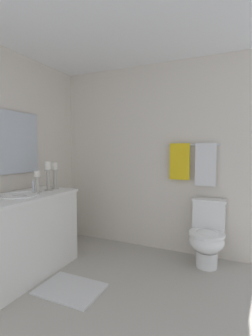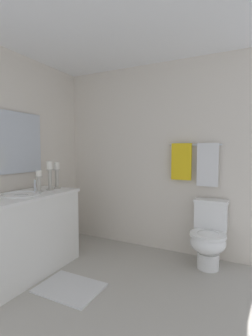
% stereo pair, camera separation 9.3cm
% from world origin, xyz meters
% --- Properties ---
extents(floor, '(2.61, 2.30, 0.02)m').
position_xyz_m(floor, '(0.00, 0.00, -0.01)').
color(floor, '#B2ADA3').
rests_on(floor, ground).
extents(wall_back, '(2.61, 0.04, 2.45)m').
position_xyz_m(wall_back, '(0.00, 1.15, 1.23)').
color(wall_back, silver).
rests_on(wall_back, ground).
extents(wall_left, '(0.04, 2.30, 2.45)m').
position_xyz_m(wall_left, '(-1.30, 0.00, 1.23)').
color(wall_left, silver).
rests_on(wall_left, ground).
extents(ceiling, '(2.61, 2.30, 0.02)m').
position_xyz_m(ceiling, '(0.00, 0.00, 2.46)').
color(ceiling, white).
extents(vanity_cabinet, '(0.58, 1.25, 0.86)m').
position_xyz_m(vanity_cabinet, '(-0.98, -0.17, 0.43)').
color(vanity_cabinet, white).
rests_on(vanity_cabinet, ground).
extents(sink_basin, '(0.40, 0.40, 0.24)m').
position_xyz_m(sink_basin, '(-0.98, -0.16, 0.82)').
color(sink_basin, white).
rests_on(sink_basin, vanity_cabinet).
extents(candle_holder_tall, '(0.09, 0.09, 0.32)m').
position_xyz_m(candle_holder_tall, '(-0.95, 0.34, 1.03)').
color(candle_holder_tall, '#B7B2A5').
rests_on(candle_holder_tall, vanity_cabinet).
extents(candle_holder_short, '(0.09, 0.09, 0.34)m').
position_xyz_m(candle_holder_short, '(-0.94, 0.21, 1.04)').
color(candle_holder_short, '#B7B2A5').
rests_on(candle_holder_short, vanity_cabinet).
extents(candle_holder_mid, '(0.09, 0.09, 0.24)m').
position_xyz_m(candle_holder_mid, '(-0.94, 0.05, 0.99)').
color(candle_holder_mid, '#B7B2A5').
rests_on(candle_holder_mid, vanity_cabinet).
extents(toilet, '(0.39, 0.54, 0.75)m').
position_xyz_m(toilet, '(0.77, 0.87, 0.37)').
color(toilet, white).
rests_on(toilet, ground).
extents(towel_bar, '(0.63, 0.02, 0.02)m').
position_xyz_m(towel_bar, '(0.56, 1.09, 1.39)').
color(towel_bar, silver).
extents(towel_near_vanity, '(0.25, 0.03, 0.46)m').
position_xyz_m(towel_near_vanity, '(0.40, 1.07, 1.19)').
color(towel_near_vanity, yellow).
rests_on(towel_near_vanity, towel_bar).
extents(towel_center, '(0.24, 0.03, 0.52)m').
position_xyz_m(towel_center, '(0.72, 1.07, 1.16)').
color(towel_center, white).
rests_on(towel_center, towel_bar).
extents(bath_mat, '(0.60, 0.44, 0.02)m').
position_xyz_m(bath_mat, '(-0.35, -0.17, 0.01)').
color(bath_mat, silver).
rests_on(bath_mat, ground).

